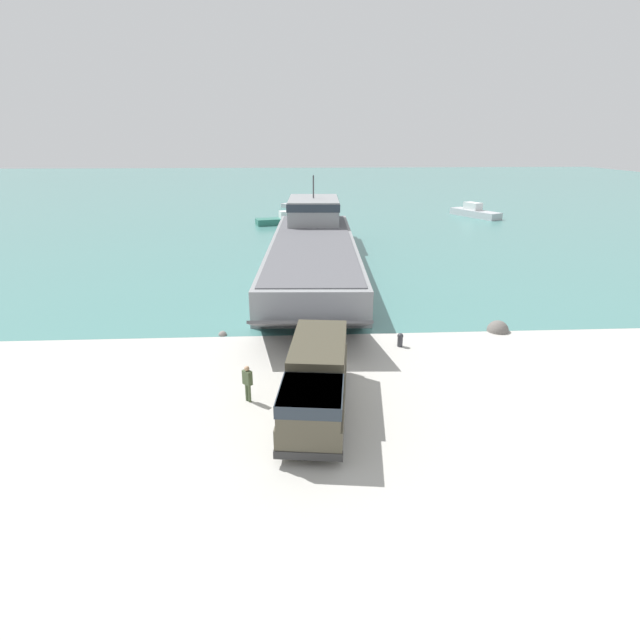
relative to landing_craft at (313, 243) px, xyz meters
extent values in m
plane|color=#B7B5AD|center=(-0.16, -24.83, -1.78)|extent=(240.00, 240.00, 0.00)
cube|color=#477F7A|center=(-0.16, 71.03, -1.78)|extent=(240.00, 180.00, 0.01)
cube|color=gray|center=(-0.11, -2.19, -0.60)|extent=(9.10, 31.77, 2.35)
cube|color=#56565B|center=(-0.11, -2.19, 0.61)|extent=(8.43, 30.49, 0.08)
cube|color=gray|center=(0.42, 8.62, 1.88)|extent=(5.73, 9.05, 2.62)
cube|color=#28333D|center=(0.42, 8.62, 2.65)|extent=(5.88, 9.15, 0.79)
cylinder|color=#3F3F42|center=(0.42, 8.62, 4.39)|extent=(0.16, 0.16, 2.40)
cube|color=#56565B|center=(-1.00, -20.49, -0.51)|extent=(6.69, 5.57, 2.32)
cube|color=#4C4738|center=(-1.03, -27.86, -0.85)|extent=(3.41, 8.23, 1.12)
cube|color=#4C4738|center=(-1.36, -30.48, 0.20)|extent=(2.61, 2.98, 0.98)
cube|color=#28333D|center=(-1.36, -30.48, 0.44)|extent=(2.69, 3.02, 0.49)
cube|color=#413C2E|center=(-0.86, -26.52, 0.36)|extent=(2.95, 5.33, 1.30)
cube|color=#2D2D2D|center=(-1.52, -31.75, -1.26)|extent=(2.50, 0.55, 0.32)
cylinder|color=black|center=(-0.34, -30.45, -1.21)|extent=(0.52, 1.17, 1.13)
cylinder|color=black|center=(-2.34, -30.20, -1.21)|extent=(0.52, 1.17, 1.13)
cylinder|color=black|center=(0.21, -26.08, -1.21)|extent=(0.52, 1.17, 1.13)
cylinder|color=black|center=(-1.79, -25.83, -1.21)|extent=(0.52, 1.17, 1.13)
cylinder|color=black|center=(0.34, -24.99, -1.21)|extent=(0.52, 1.17, 1.13)
cylinder|color=black|center=(-1.65, -24.74, -1.21)|extent=(0.52, 1.17, 1.13)
cylinder|color=#475638|center=(-3.98, -26.87, -1.36)|extent=(0.14, 0.14, 0.84)
cylinder|color=#475638|center=(-4.11, -26.74, -1.36)|extent=(0.14, 0.14, 0.84)
cube|color=#475638|center=(-4.05, -26.81, -0.61)|extent=(0.48, 0.48, 0.66)
sphere|color=tan|center=(-4.05, -26.81, -0.16)|extent=(0.23, 0.23, 0.23)
cube|color=#B7BABF|center=(-0.84, 38.36, -1.44)|extent=(5.92, 5.74, 0.68)
cube|color=silver|center=(-1.17, 38.67, -0.73)|extent=(2.37, 2.36, 0.75)
cube|color=#2D7060|center=(-3.03, 22.28, -1.36)|extent=(7.97, 4.10, 0.83)
cube|color=silver|center=(-2.48, 22.43, -0.49)|extent=(2.62, 2.09, 0.92)
cube|color=#B7BABF|center=(25.49, 27.42, -1.29)|extent=(5.73, 8.44, 0.98)
cube|color=silver|center=(25.21, 27.98, -0.27)|extent=(2.50, 2.93, 1.07)
cylinder|color=#333338|center=(4.04, -20.97, -1.51)|extent=(0.30, 0.30, 0.53)
sphere|color=#333338|center=(4.04, -20.97, -1.16)|extent=(0.35, 0.35, 0.35)
sphere|color=gray|center=(-6.23, -18.70, -1.78)|extent=(0.51, 0.51, 0.51)
sphere|color=#66605B|center=(10.52, -18.95, -1.78)|extent=(1.32, 1.32, 1.32)
camera|label=1|loc=(-1.93, -46.76, 9.34)|focal=28.00mm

